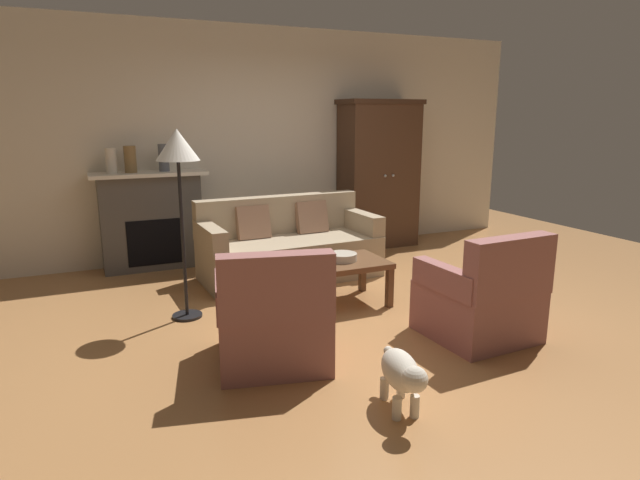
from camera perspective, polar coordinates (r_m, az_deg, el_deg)
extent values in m
plane|color=#B27A47|center=(4.96, 4.91, -7.56)|extent=(9.60, 9.60, 0.00)
cube|color=silver|center=(6.98, -5.25, 10.22)|extent=(7.20, 0.10, 2.80)
cube|color=#4C4947|center=(6.49, -17.38, 1.80)|extent=(1.10, 0.36, 1.08)
cube|color=black|center=(6.36, -17.05, -0.26)|extent=(0.60, 0.01, 0.52)
cube|color=white|center=(6.39, -17.70, 6.70)|extent=(1.26, 0.48, 0.04)
cube|color=#472D1E|center=(7.31, 6.19, 6.70)|extent=(1.00, 0.52, 1.88)
cube|color=#3C271A|center=(7.26, 6.38, 14.31)|extent=(1.06, 0.55, 0.06)
sphere|color=#ADAFB5|center=(7.04, 6.91, 6.74)|extent=(0.04, 0.04, 0.04)
sphere|color=#ADAFB5|center=(7.10, 7.75, 6.77)|extent=(0.04, 0.04, 0.04)
cube|color=tan|center=(5.90, -3.13, -1.91)|extent=(1.93, 0.90, 0.44)
cube|color=tan|center=(6.11, -4.44, 2.74)|extent=(1.90, 0.24, 0.42)
cube|color=tan|center=(5.54, -11.57, 0.38)|extent=(0.19, 0.80, 0.22)
cube|color=tan|center=(6.21, 4.32, 1.97)|extent=(0.19, 0.80, 0.22)
cube|color=#9E755B|center=(5.87, -7.09, 1.85)|extent=(0.37, 0.20, 0.37)
cube|color=#9E755B|center=(6.13, -0.90, 2.42)|extent=(0.37, 0.20, 0.37)
cube|color=brown|center=(4.97, 0.83, -2.66)|extent=(1.10, 0.60, 0.05)
cube|color=brown|center=(4.62, -3.57, -6.67)|extent=(0.06, 0.06, 0.37)
cube|color=brown|center=(5.05, 7.36, -5.02)|extent=(0.06, 0.06, 0.37)
cube|color=brown|center=(5.08, -5.67, -4.84)|extent=(0.06, 0.06, 0.37)
cube|color=brown|center=(5.48, 4.51, -3.50)|extent=(0.06, 0.06, 0.37)
cylinder|color=beige|center=(5.03, 2.41, -1.79)|extent=(0.27, 0.27, 0.07)
cube|color=#B73833|center=(4.84, -2.12, -2.61)|extent=(0.26, 0.19, 0.03)
cube|color=#38569E|center=(4.83, -2.17, -2.24)|extent=(0.25, 0.19, 0.04)
cube|color=gray|center=(4.82, -2.18, -1.77)|extent=(0.25, 0.18, 0.04)
cylinder|color=beige|center=(6.35, -21.23, 7.81)|extent=(0.12, 0.12, 0.27)
cylinder|color=olive|center=(6.36, -19.42, 8.05)|extent=(0.13, 0.13, 0.29)
cylinder|color=#565B66|center=(6.40, -16.19, 8.36)|extent=(0.12, 0.12, 0.31)
cube|color=#935B56|center=(3.96, -5.06, -9.76)|extent=(0.91, 0.91, 0.42)
cube|color=#935B56|center=(3.52, -4.65, -5.08)|extent=(0.78, 0.33, 0.46)
cube|color=#935B56|center=(3.90, -0.30, -5.23)|extent=(0.28, 0.71, 0.20)
cube|color=#935B56|center=(3.83, -10.08, -5.75)|extent=(0.28, 0.71, 0.20)
cube|color=#935B56|center=(4.55, 16.22, -7.18)|extent=(0.79, 0.79, 0.42)
cube|color=#935B56|center=(4.20, 19.44, -2.76)|extent=(0.77, 0.19, 0.46)
cube|color=#935B56|center=(4.68, 19.44, -2.86)|extent=(0.15, 0.70, 0.20)
cube|color=#935B56|center=(4.24, 13.18, -4.06)|extent=(0.15, 0.70, 0.20)
cylinder|color=black|center=(4.96, -13.84, -7.76)|extent=(0.26, 0.26, 0.02)
cylinder|color=black|center=(4.76, -14.29, -0.02)|extent=(0.03, 0.03, 1.40)
cone|color=white|center=(4.65, -14.86, 9.72)|extent=(0.36, 0.36, 0.26)
ellipsoid|color=beige|center=(3.37, 8.46, -13.43)|extent=(0.29, 0.44, 0.22)
sphere|color=beige|center=(3.14, 9.99, -14.32)|extent=(0.15, 0.15, 0.15)
cylinder|color=beige|center=(3.37, 9.97, -16.93)|extent=(0.06, 0.06, 0.14)
cylinder|color=beige|center=(3.34, 8.13, -17.19)|extent=(0.06, 0.06, 0.14)
cylinder|color=beige|center=(3.57, 8.56, -15.08)|extent=(0.06, 0.06, 0.14)
cylinder|color=beige|center=(3.53, 6.82, -15.30)|extent=(0.06, 0.06, 0.14)
sphere|color=beige|center=(3.55, 7.22, -11.54)|extent=(0.06, 0.06, 0.06)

